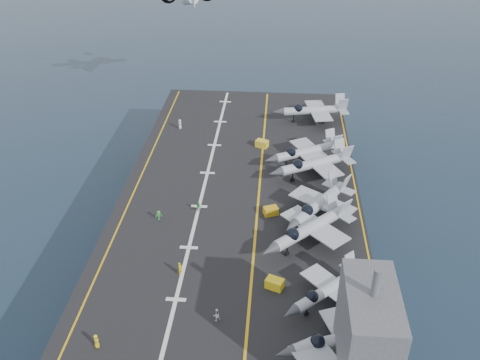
{
  "coord_description": "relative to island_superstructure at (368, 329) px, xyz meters",
  "views": [
    {
      "loc": [
        5.48,
        -66.86,
        57.24
      ],
      "look_at": [
        0.0,
        4.0,
        13.0
      ],
      "focal_mm": 40.0,
      "sensor_mm": 36.0,
      "label": 1
    }
  ],
  "objects": [
    {
      "name": "ground",
      "position": [
        -15.0,
        30.0,
        -17.9
      ],
      "size": [
        500.0,
        500.0,
        0.0
      ],
      "primitive_type": "plane",
      "color": "#142135",
      "rests_on": "ground"
    },
    {
      "name": "hull",
      "position": [
        -15.0,
        30.0,
        -12.9
      ],
      "size": [
        36.0,
        90.0,
        10.0
      ],
      "primitive_type": "cube",
      "color": "#56595E",
      "rests_on": "ground"
    },
    {
      "name": "flight_deck",
      "position": [
        -15.0,
        30.0,
        -7.7
      ],
      "size": [
        38.0,
        92.0,
        0.4
      ],
      "primitive_type": "cube",
      "color": "black",
      "rests_on": "hull"
    },
    {
      "name": "foul_line",
      "position": [
        -12.0,
        30.0,
        -7.48
      ],
      "size": [
        0.35,
        90.0,
        0.02
      ],
      "primitive_type": "cube",
      "color": "gold",
      "rests_on": "flight_deck"
    },
    {
      "name": "landing_centerline",
      "position": [
        -21.0,
        30.0,
        -7.48
      ],
      "size": [
        0.5,
        90.0,
        0.02
      ],
      "primitive_type": "cube",
      "color": "silver",
      "rests_on": "flight_deck"
    },
    {
      "name": "deck_edge_port",
      "position": [
        -32.0,
        30.0,
        -7.48
      ],
      "size": [
        0.25,
        90.0,
        0.02
      ],
      "primitive_type": "cube",
      "color": "gold",
      "rests_on": "flight_deck"
    },
    {
      "name": "deck_edge_stbd",
      "position": [
        3.5,
        30.0,
        -7.48
      ],
      "size": [
        0.25,
        90.0,
        0.02
      ],
      "primitive_type": "cube",
      "color": "gold",
      "rests_on": "flight_deck"
    },
    {
      "name": "island_superstructure",
      "position": [
        0.0,
        0.0,
        0.0
      ],
      "size": [
        5.0,
        10.0,
        15.0
      ],
      "primitive_type": null,
      "color": "#56595E",
      "rests_on": "flight_deck"
    },
    {
      "name": "fighter_jet_1",
      "position": [
        -1.54,
        3.39,
        -5.13
      ],
      "size": [
        16.0,
        13.4,
        4.73
      ],
      "primitive_type": null,
      "color": "#98A2A9",
      "rests_on": "flight_deck"
    },
    {
      "name": "fighter_jet_2",
      "position": [
        -2.58,
        11.06,
        -5.29
      ],
      "size": [
        15.15,
        14.88,
        4.43
      ],
      "primitive_type": null,
      "color": "#969DA5",
      "rests_on": "flight_deck"
    },
    {
      "name": "fighter_jet_3",
      "position": [
        -4.43,
        22.42,
        -4.83
      ],
      "size": [
        18.2,
        18.07,
        5.34
      ],
      "primitive_type": null,
      "color": "#959FA6",
      "rests_on": "flight_deck"
    },
    {
      "name": "fighter_jet_4",
      "position": [
        -2.87,
        28.61,
        -4.92
      ],
      "size": [
        16.64,
        17.86,
        5.16
      ],
      "primitive_type": null,
      "color": "#A0A7AF",
      "rests_on": "flight_deck"
    },
    {
      "name": "fighter_jet_5",
      "position": [
        -3.03,
        40.38,
        -4.91
      ],
      "size": [
        17.88,
        15.86,
        5.19
      ],
      "primitive_type": null,
      "color": "#959EA5",
      "rests_on": "flight_deck"
    },
    {
      "name": "fighter_jet_6",
      "position": [
        -4.18,
        44.61,
        -5.0
      ],
      "size": [
        17.22,
        15.29,
        5.0
      ],
      "primitive_type": null,
      "color": "#939BA1",
      "rests_on": "flight_deck"
    },
    {
      "name": "fighter_jet_8",
      "position": [
        -2.25,
        61.67,
        -4.91
      ],
      "size": [
        16.53,
        12.59,
        5.18
      ],
      "primitive_type": null,
      "color": "#989FA8",
      "rests_on": "flight_deck"
    },
    {
      "name": "tow_cart_a",
      "position": [
        -9.05,
        13.06,
        -6.85
      ],
      "size": [
        2.53,
        2.12,
        1.3
      ],
      "primitive_type": null,
      "color": "yellow",
      "rests_on": "flight_deck"
    },
    {
      "name": "tow_cart_b",
      "position": [
        -9.98,
        28.79,
        -6.88
      ],
      "size": [
        2.42,
        2.02,
        1.24
      ],
      "primitive_type": null,
      "color": "gold",
      "rests_on": "flight_deck"
    },
    {
      "name": "tow_cart_c",
      "position": [
        -12.2,
        50.06,
        -6.84
      ],
      "size": [
        2.57,
        2.18,
        1.31
      ],
      "primitive_type": null,
      "color": "gold",
      "rests_on": "flight_deck"
    },
    {
      "name": "crew_0",
      "position": [
        -28.36,
        2.17,
        -6.6
      ],
      "size": [
        1.16,
        1.29,
        1.79
      ],
      "primitive_type": "imported",
      "color": "yellow",
      "rests_on": "flight_deck"
    },
    {
      "name": "crew_1",
      "position": [
        -21.21,
        14.55,
        -6.54
      ],
      "size": [
        1.03,
        1.3,
        1.91
      ],
      "primitive_type": "imported",
      "color": "gold",
      "rests_on": "flight_deck"
    },
    {
      "name": "crew_2",
      "position": [
        -20.86,
        28.69,
        -6.69
      ],
      "size": [
        1.02,
        0.72,
        1.61
      ],
      "primitive_type": "imported",
      "color": "green",
      "rests_on": "flight_deck"
    },
    {
      "name": "crew_3",
      "position": [
        -26.42,
        26.11,
        -6.71
      ],
      "size": [
        1.13,
        0.98,
        1.58
      ],
      "primitive_type": "imported",
      "color": "green",
      "rests_on": "flight_deck"
    },
    {
      "name": "crew_5",
      "position": [
        -28.51,
        56.35,
        -6.53
      ],
      "size": [
        1.12,
        1.35,
        1.93
      ],
      "primitive_type": "imported",
      "color": "silver",
      "rests_on": "flight_deck"
    },
    {
      "name": "crew_7",
      "position": [
        -15.65,
        7.06,
        -6.65
      ],
      "size": [
        1.22,
        1.09,
        1.7
      ],
      "primitive_type": "imported",
      "color": "white",
      "rests_on": "flight_deck"
    },
    {
      "name": "transport_plane",
      "position": [
        -30.96,
        88.83,
        9.54
      ],
      "size": [
        26.02,
        21.37,
        5.31
      ],
      "primitive_type": null,
      "color": "white"
    }
  ]
}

